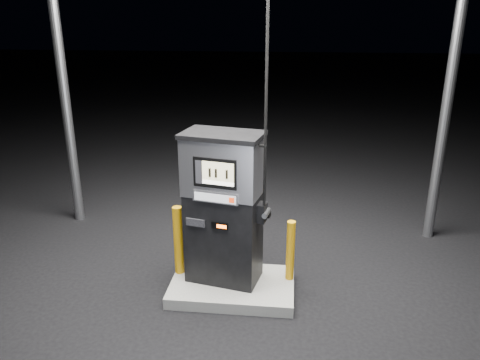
# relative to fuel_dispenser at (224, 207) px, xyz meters

# --- Properties ---
(ground) EXTENTS (80.00, 80.00, 0.00)m
(ground) POSITION_rel_fuel_dispenser_xyz_m (0.12, -0.10, -1.16)
(ground) COLOR black
(ground) RESTS_ON ground
(pump_island) EXTENTS (1.60, 1.00, 0.15)m
(pump_island) POSITION_rel_fuel_dispenser_xyz_m (0.12, -0.10, -1.09)
(pump_island) COLOR slate
(pump_island) RESTS_ON ground
(fuel_dispenser) EXTENTS (1.14, 0.77, 4.09)m
(fuel_dispenser) POSITION_rel_fuel_dispenser_xyz_m (0.00, 0.00, 0.00)
(fuel_dispenser) COLOR black
(fuel_dispenser) RESTS_ON pump_island
(bollard_left) EXTENTS (0.15, 0.15, 0.95)m
(bollard_left) POSITION_rel_fuel_dispenser_xyz_m (-0.62, 0.07, -0.54)
(bollard_left) COLOR #CA8B0B
(bollard_left) RESTS_ON pump_island
(bollard_right) EXTENTS (0.12, 0.12, 0.82)m
(bollard_right) POSITION_rel_fuel_dispenser_xyz_m (0.86, 0.07, -0.60)
(bollard_right) COLOR #CA8B0B
(bollard_right) RESTS_ON pump_island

